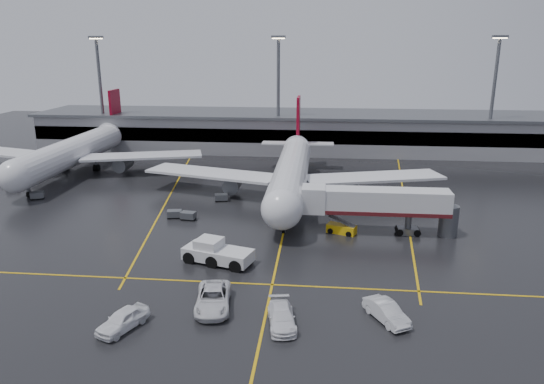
# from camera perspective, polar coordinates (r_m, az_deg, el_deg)

# --- Properties ---
(ground) EXTENTS (220.00, 220.00, 0.00)m
(ground) POSITION_cam_1_polar(r_m,az_deg,el_deg) (72.47, 1.73, -2.64)
(ground) COLOR black
(ground) RESTS_ON ground
(apron_line_centre) EXTENTS (0.25, 90.00, 0.02)m
(apron_line_centre) POSITION_cam_1_polar(r_m,az_deg,el_deg) (72.46, 1.73, -2.63)
(apron_line_centre) COLOR gold
(apron_line_centre) RESTS_ON ground
(apron_line_stop) EXTENTS (60.00, 0.25, 0.02)m
(apron_line_stop) POSITION_cam_1_polar(r_m,az_deg,el_deg) (52.20, 0.02, -10.44)
(apron_line_stop) COLOR gold
(apron_line_stop) RESTS_ON ground
(apron_line_left) EXTENTS (9.99, 69.35, 0.02)m
(apron_line_left) POSITION_cam_1_polar(r_m,az_deg,el_deg) (85.45, -11.29, 0.01)
(apron_line_left) COLOR gold
(apron_line_left) RESTS_ON ground
(apron_line_right) EXTENTS (7.57, 69.64, 0.02)m
(apron_line_right) POSITION_cam_1_polar(r_m,az_deg,el_deg) (82.93, 14.73, -0.72)
(apron_line_right) COLOR gold
(apron_line_right) RESTS_ON ground
(terminal) EXTENTS (122.00, 19.00, 8.60)m
(terminal) POSITION_cam_1_polar(r_m,az_deg,el_deg) (118.00, 3.38, 6.89)
(terminal) COLOR gray
(terminal) RESTS_ON ground
(light_mast_left) EXTENTS (3.00, 1.20, 25.45)m
(light_mast_left) POSITION_cam_1_polar(r_m,az_deg,el_deg) (121.37, -18.84, 11.17)
(light_mast_left) COLOR #595B60
(light_mast_left) RESTS_ON ground
(light_mast_mid) EXTENTS (3.00, 1.20, 25.45)m
(light_mast_mid) POSITION_cam_1_polar(r_m,az_deg,el_deg) (111.19, 0.71, 11.62)
(light_mast_mid) COLOR #595B60
(light_mast_mid) RESTS_ON ground
(light_mast_right) EXTENTS (3.00, 1.20, 25.45)m
(light_mast_right) POSITION_cam_1_polar(r_m,az_deg,el_deg) (116.30, 23.79, 10.48)
(light_mast_right) COLOR #595B60
(light_mast_right) RESTS_ON ground
(main_airliner) EXTENTS (48.80, 45.60, 14.10)m
(main_airliner) POSITION_cam_1_polar(r_m,az_deg,el_deg) (80.58, 2.24, 2.42)
(main_airliner) COLOR silver
(main_airliner) RESTS_ON ground
(second_airliner) EXTENTS (48.80, 45.60, 14.10)m
(second_airliner) POSITION_cam_1_polar(r_m,az_deg,el_deg) (103.25, -21.34, 4.39)
(second_airliner) COLOR silver
(second_airliner) RESTS_ON ground
(jet_bridge) EXTENTS (19.90, 3.40, 6.05)m
(jet_bridge) POSITION_cam_1_polar(r_m,az_deg,el_deg) (65.80, 11.76, -1.36)
(jet_bridge) COLOR silver
(jet_bridge) RESTS_ON ground
(pushback_tractor) EXTENTS (8.35, 5.29, 2.78)m
(pushback_tractor) POSITION_cam_1_polar(r_m,az_deg,el_deg) (57.15, -6.32, -6.88)
(pushback_tractor) COLOR silver
(pushback_tractor) RESTS_ON ground
(belt_loader) EXTENTS (4.04, 2.84, 2.36)m
(belt_loader) POSITION_cam_1_polar(r_m,az_deg,el_deg) (66.13, 7.87, -4.15)
(belt_loader) COLOR #E1AC0D
(belt_loader) RESTS_ON ground
(service_van_a) EXTENTS (3.98, 7.06, 1.86)m
(service_van_a) POSITION_cam_1_polar(r_m,az_deg,el_deg) (47.95, -6.68, -11.89)
(service_van_a) COLOR silver
(service_van_a) RESTS_ON ground
(service_van_b) EXTENTS (3.17, 5.81, 1.60)m
(service_van_b) POSITION_cam_1_polar(r_m,az_deg,el_deg) (45.07, 1.09, -13.93)
(service_van_b) COLOR white
(service_van_b) RESTS_ON ground
(service_van_c) EXTENTS (4.05, 5.34, 1.69)m
(service_van_c) POSITION_cam_1_polar(r_m,az_deg,el_deg) (46.84, 12.81, -13.06)
(service_van_c) COLOR silver
(service_van_c) RESTS_ON ground
(service_van_d) EXTENTS (3.95, 5.48, 1.73)m
(service_van_d) POSITION_cam_1_polar(r_m,az_deg,el_deg) (46.32, -16.54, -13.68)
(service_van_d) COLOR white
(service_van_d) RESTS_ON ground
(baggage_cart_a) EXTENTS (2.15, 1.55, 1.12)m
(baggage_cart_a) POSITION_cam_1_polar(r_m,az_deg,el_deg) (71.42, -9.46, -2.62)
(baggage_cart_a) COLOR #595B60
(baggage_cart_a) RESTS_ON ground
(baggage_cart_b) EXTENTS (2.22, 1.67, 1.12)m
(baggage_cart_b) POSITION_cam_1_polar(r_m,az_deg,el_deg) (72.48, -10.98, -2.42)
(baggage_cart_b) COLOR #595B60
(baggage_cart_b) RESTS_ON ground
(baggage_cart_c) EXTENTS (2.26, 1.75, 1.12)m
(baggage_cart_c) POSITION_cam_1_polar(r_m,az_deg,el_deg) (79.22, -5.75, -0.58)
(baggage_cart_c) COLOR #595B60
(baggage_cart_c) RESTS_ON ground
(baggage_cart_d) EXTENTS (2.35, 1.99, 1.12)m
(baggage_cart_d) POSITION_cam_1_polar(r_m,az_deg,el_deg) (96.07, -27.30, 0.66)
(baggage_cart_d) COLOR #595B60
(baggage_cart_d) RESTS_ON ground
(baggage_cart_e) EXTENTS (2.34, 1.96, 1.12)m
(baggage_cart_e) POSITION_cam_1_polar(r_m,az_deg,el_deg) (88.21, -25.02, -0.31)
(baggage_cart_e) COLOR #595B60
(baggage_cart_e) RESTS_ON ground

